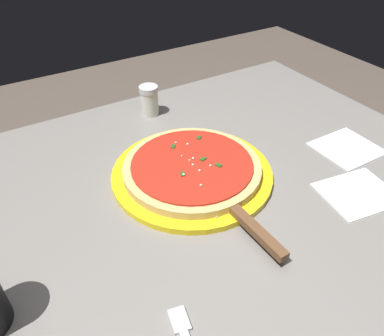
# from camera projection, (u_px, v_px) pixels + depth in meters

# --- Properties ---
(restaurant_table) EXTENTS (1.02, 0.83, 0.76)m
(restaurant_table) POSITION_uv_depth(u_px,v_px,m) (213.00, 235.00, 0.82)
(restaurant_table) COLOR black
(restaurant_table) RESTS_ON ground_plane
(serving_plate) EXTENTS (0.32, 0.32, 0.01)m
(serving_plate) POSITION_uv_depth(u_px,v_px,m) (192.00, 173.00, 0.75)
(serving_plate) COLOR yellow
(serving_plate) RESTS_ON restaurant_table
(pizza) EXTENTS (0.27, 0.27, 0.02)m
(pizza) POSITION_uv_depth(u_px,v_px,m) (192.00, 167.00, 0.74)
(pizza) COLOR #DBB26B
(pizza) RESTS_ON serving_plate
(pizza_server) EXTENTS (0.07, 0.22, 0.01)m
(pizza_server) POSITION_uv_depth(u_px,v_px,m) (242.00, 217.00, 0.64)
(pizza_server) COLOR silver
(pizza_server) RESTS_ON serving_plate
(napkin_folded_right) EXTENTS (0.15, 0.13, 0.00)m
(napkin_folded_right) POSITION_uv_depth(u_px,v_px,m) (358.00, 193.00, 0.71)
(napkin_folded_right) COLOR white
(napkin_folded_right) RESTS_ON restaurant_table
(napkin_loose_left) EXTENTS (0.13, 0.12, 0.00)m
(napkin_loose_left) POSITION_uv_depth(u_px,v_px,m) (347.00, 148.00, 0.83)
(napkin_loose_left) COLOR white
(napkin_loose_left) RESTS_ON restaurant_table
(parmesan_shaker) EXTENTS (0.05, 0.05, 0.07)m
(parmesan_shaker) POSITION_uv_depth(u_px,v_px,m) (149.00, 100.00, 0.93)
(parmesan_shaker) COLOR silver
(parmesan_shaker) RESTS_ON restaurant_table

